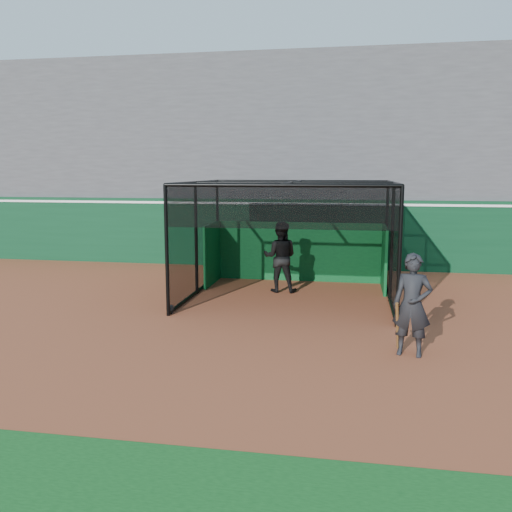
# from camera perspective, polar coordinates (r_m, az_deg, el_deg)

# --- Properties ---
(ground) EXTENTS (120.00, 120.00, 0.00)m
(ground) POSITION_cam_1_polar(r_m,az_deg,el_deg) (12.11, -4.03, -7.95)
(ground) COLOR brown
(ground) RESTS_ON ground
(outfield_wall) EXTENTS (50.00, 0.50, 2.50)m
(outfield_wall) POSITION_cam_1_polar(r_m,az_deg,el_deg) (20.06, 1.87, 2.55)
(outfield_wall) COLOR #0A381D
(outfield_wall) RESTS_ON ground
(grandstand) EXTENTS (50.00, 7.85, 8.95)m
(grandstand) POSITION_cam_1_polar(r_m,az_deg,el_deg) (23.70, 3.25, 11.23)
(grandstand) COLOR #4C4C4F
(grandstand) RESTS_ON ground
(batting_cage) EXTENTS (5.54, 5.09, 3.19)m
(batting_cage) POSITION_cam_1_polar(r_m,az_deg,el_deg) (15.06, 3.70, 1.58)
(batting_cage) COLOR black
(batting_cage) RESTS_ON ground
(batter) EXTENTS (1.02, 0.81, 2.07)m
(batter) POSITION_cam_1_polar(r_m,az_deg,el_deg) (15.83, 2.56, -0.09)
(batter) COLOR black
(batter) RESTS_ON ground
(on_deck_player) EXTENTS (0.80, 0.61, 1.98)m
(on_deck_player) POSITION_cam_1_polar(r_m,az_deg,el_deg) (10.75, 16.11, -4.99)
(on_deck_player) COLOR black
(on_deck_player) RESTS_ON ground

